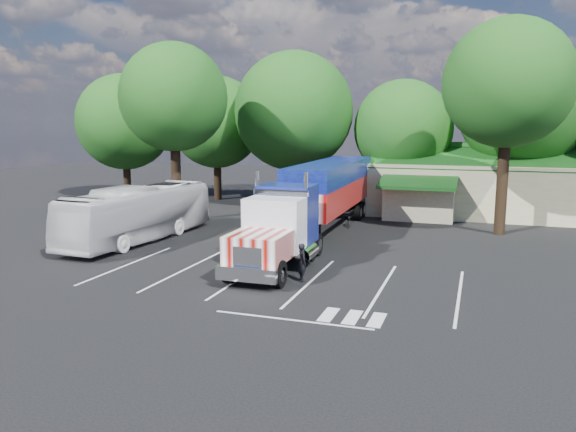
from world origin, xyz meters
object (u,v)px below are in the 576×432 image
(semi_truck, at_px, (320,194))
(bicycle, at_px, (350,220))
(woman, at_px, (302,262))
(silver_sedan, at_px, (408,206))
(tour_bus, at_px, (139,213))

(semi_truck, relative_size, bicycle, 13.81)
(woman, height_order, bicycle, woman)
(bicycle, height_order, silver_sedan, silver_sedan)
(semi_truck, distance_m, woman, 10.34)
(bicycle, relative_size, silver_sedan, 0.37)
(tour_bus, bearing_deg, silver_sedan, 49.38)
(bicycle, xyz_separation_m, tour_bus, (-11.01, -8.73, 1.24))
(woman, bearing_deg, semi_truck, -22.92)
(woman, relative_size, tour_bus, 0.14)
(bicycle, distance_m, tour_bus, 14.11)
(silver_sedan, bearing_deg, woman, 166.58)
(tour_bus, height_order, silver_sedan, tour_bus)
(woman, bearing_deg, tour_bus, 32.09)
(semi_truck, height_order, tour_bus, semi_truck)
(semi_truck, height_order, bicycle, semi_truck)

